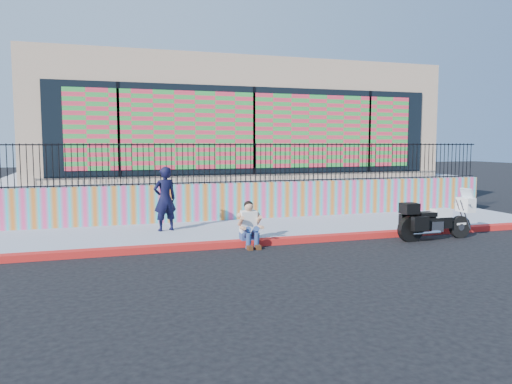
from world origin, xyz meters
name	(u,v)px	position (x,y,z in m)	size (l,w,h in m)	color
ground	(304,242)	(0.00, 0.00, 0.00)	(90.00, 90.00, 0.00)	black
red_curb	(304,239)	(0.00, 0.00, 0.07)	(16.00, 0.30, 0.15)	maroon
sidewalk	(281,229)	(0.00, 1.65, 0.07)	(16.00, 3.00, 0.15)	gray
mural_wall	(263,200)	(0.00, 3.25, 0.70)	(16.00, 0.20, 1.10)	#F03F7C
metal_fence	(263,163)	(0.00, 3.25, 1.85)	(15.80, 0.04, 1.20)	black
elevated_platform	(222,188)	(0.00, 8.35, 0.62)	(16.00, 10.00, 1.25)	gray
storefront_building	(223,123)	(0.00, 8.13, 3.25)	(14.00, 8.06, 4.00)	tan
police_motorcycle	(434,219)	(3.27, -0.71, 0.54)	(2.08, 0.69, 1.29)	black
police_officer	(165,199)	(-3.17, 1.87, 0.99)	(0.62, 0.40, 1.69)	black
seated_man	(250,228)	(-1.45, -0.15, 0.45)	(0.54, 0.71, 1.06)	navy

